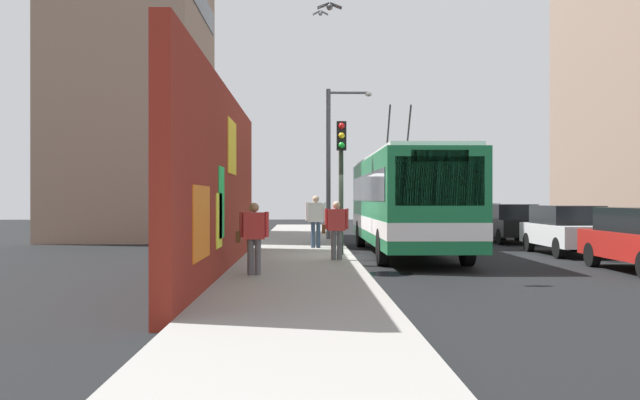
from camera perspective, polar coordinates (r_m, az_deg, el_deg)
The scene contains 14 objects.
ground_plane at distance 20.36m, azimuth 2.74°, elevation -4.96°, with size 80.00×80.00×0.00m, color black.
sidewalk_slab at distance 20.31m, azimuth -1.78°, elevation -4.76°, with size 48.00×3.20×0.15m, color gray.
graffiti_wall at distance 16.25m, azimuth -8.10°, elevation 1.44°, with size 13.81×0.32×4.35m.
building_far_left at distance 33.82m, azimuth -15.00°, elevation 14.51°, with size 8.99×6.09×20.44m.
city_bus at distance 22.24m, azimuth 7.05°, elevation 0.05°, with size 11.46×2.55×4.97m.
parked_car_white at distance 23.50m, azimuth 19.74°, elevation -2.26°, with size 4.21×1.78×1.58m.
parked_car_black at distance 29.34m, azimuth 15.42°, elevation -1.79°, with size 4.26×1.78×1.58m.
parked_car_champagne at distance 34.46m, azimuth 12.89°, elevation -1.51°, with size 4.21×1.77×1.58m.
pedestrian_midblock at distance 23.17m, azimuth -0.36°, elevation -1.40°, with size 0.23×0.70×1.75m.
pedestrian_near_wall at distance 14.95m, azimuth -5.51°, elevation -2.75°, with size 0.22×0.72×1.56m.
pedestrian_at_curb at distance 18.57m, azimuth 1.35°, elevation -2.15°, with size 0.22×0.72×1.58m.
traffic_light at distance 20.18m, azimuth 1.77°, elevation 2.96°, with size 0.49×0.28×3.93m.
street_lamp at distance 28.36m, azimuth 1.16°, elevation 3.99°, with size 0.44×1.88×6.16m.
curbside_puddle at distance 16.61m, azimuth 5.75°, elevation -6.10°, with size 1.17×1.17×0.00m, color black.
Camera 1 is at (-20.23, 1.41, 1.79)m, focal length 38.69 mm.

